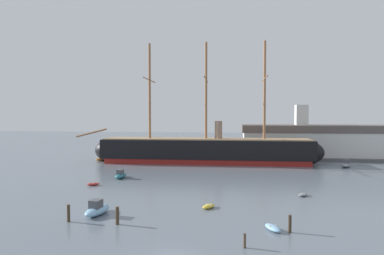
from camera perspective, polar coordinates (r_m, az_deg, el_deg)
tall_ship at (r=81.35m, az=2.43°, el=-3.95°), size 61.91×12.96×29.78m
motorboat_foreground_left at (r=41.78m, az=-16.17°, el=-13.50°), size 2.50×4.67×1.86m
dinghy_foreground_right at (r=36.17m, az=13.89°, el=-16.58°), size 2.04×2.65×0.57m
dinghy_near_centre at (r=42.98m, az=2.90°, el=-13.52°), size 1.99×2.36×0.52m
dinghy_mid_left at (r=58.50m, az=-16.79°, el=-9.41°), size 2.27×1.67×0.49m
dinghy_mid_right at (r=51.57m, az=18.75°, el=-11.02°), size 1.92×1.87×0.44m
motorboat_alongside_bow at (r=63.90m, az=-12.32°, el=-8.08°), size 1.70×4.01×1.68m
motorboat_far_left at (r=88.87m, az=-15.23°, el=-5.26°), size 3.69×3.70×1.55m
motorboat_far_right at (r=83.38m, az=25.22°, el=-5.82°), size 3.54×4.52×1.76m
dinghy_distant_centre at (r=91.33m, az=4.18°, el=-5.15°), size 2.69×2.12×0.59m
mooring_piling_nearest at (r=37.67m, az=-12.86°, el=-14.72°), size 0.38×0.38×1.93m
mooring_piling_left_pair at (r=31.31m, az=9.13°, el=-18.85°), size 0.25×0.25×1.31m
mooring_piling_right_pair at (r=40.09m, az=-20.68°, el=-13.78°), size 0.35×0.35×1.92m
mooring_piling_midwater at (r=35.86m, az=16.66°, el=-15.76°), size 0.32×0.32×1.78m
dockside_warehouse_right at (r=98.27m, az=23.29°, el=-2.29°), size 53.75×14.70×14.78m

